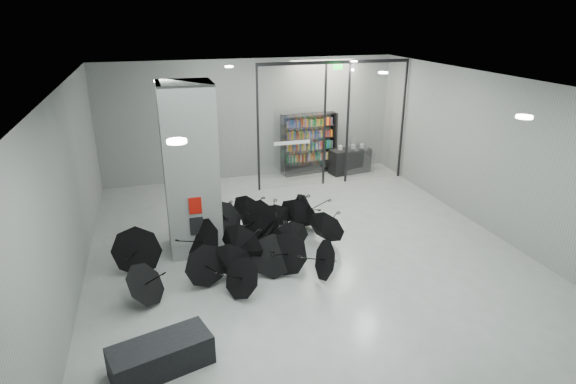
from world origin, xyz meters
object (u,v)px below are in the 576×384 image
object	(u,v)px
bookshelf	(309,144)
shop_counter	(350,161)
column	(190,170)
bench	(161,356)
umbrella_cluster	(251,242)

from	to	relation	value
bookshelf	shop_counter	bearing A→B (deg)	-24.58
column	bench	size ratio (longest dim) A/B	2.51
bench	umbrella_cluster	world-z (taller)	umbrella_cluster
column	shop_counter	world-z (taller)	column
bench	shop_counter	distance (m)	10.94
bench	umbrella_cluster	bearing A→B (deg)	40.92
column	shop_counter	size ratio (longest dim) A/B	2.76
bench	umbrella_cluster	distance (m)	4.08
bookshelf	umbrella_cluster	distance (m)	6.41
shop_counter	umbrella_cluster	world-z (taller)	umbrella_cluster
column	umbrella_cluster	world-z (taller)	column
column	bookshelf	xyz separation A→B (m)	(4.51, 4.75, -0.94)
bench	shop_counter	bearing A→B (deg)	34.77
bench	umbrella_cluster	size ratio (longest dim) A/B	0.28
shop_counter	bench	bearing A→B (deg)	-137.80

